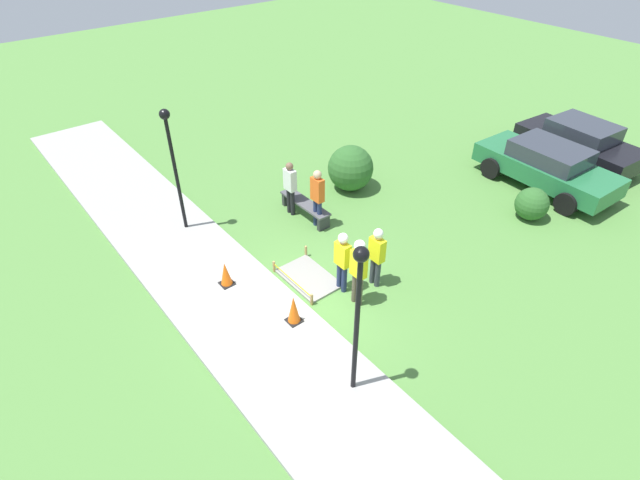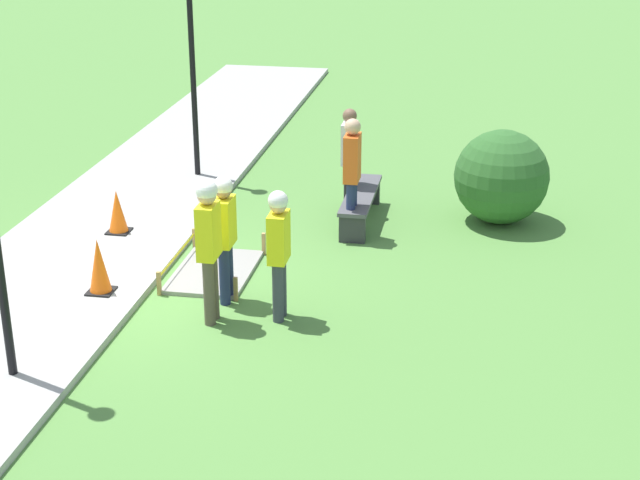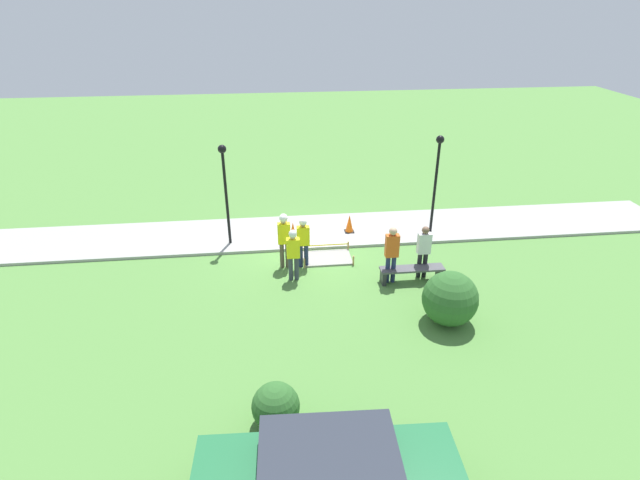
# 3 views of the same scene
# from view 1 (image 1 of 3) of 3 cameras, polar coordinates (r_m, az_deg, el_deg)

# --- Properties ---
(ground_plane) EXTENTS (60.00, 60.00, 0.00)m
(ground_plane) POSITION_cam_1_polar(r_m,az_deg,el_deg) (12.31, -2.09, -7.19)
(ground_plane) COLOR #51843D
(sidewalk) EXTENTS (28.00, 2.79, 0.10)m
(sidewalk) POSITION_cam_1_polar(r_m,az_deg,el_deg) (11.75, -7.62, -9.90)
(sidewalk) COLOR #9E9E99
(sidewalk) RESTS_ON ground_plane
(wet_concrete_patch) EXTENTS (1.66, 1.10, 0.34)m
(wet_concrete_patch) POSITION_cam_1_polar(r_m,az_deg,el_deg) (12.95, -1.31, -4.35)
(wet_concrete_patch) COLOR gray
(wet_concrete_patch) RESTS_ON ground_plane
(traffic_cone_near_patch) EXTENTS (0.34, 0.34, 0.67)m
(traffic_cone_near_patch) POSITION_cam_1_polar(r_m,az_deg,el_deg) (12.68, -10.74, -3.82)
(traffic_cone_near_patch) COLOR black
(traffic_cone_near_patch) RESTS_ON sidewalk
(traffic_cone_far_patch) EXTENTS (0.34, 0.34, 0.75)m
(traffic_cone_far_patch) POSITION_cam_1_polar(r_m,az_deg,el_deg) (11.49, -3.03, -7.91)
(traffic_cone_far_patch) COLOR black
(traffic_cone_far_patch) RESTS_ON sidewalk
(park_bench) EXTENTS (1.98, 0.44, 0.48)m
(park_bench) POSITION_cam_1_polar(r_m,az_deg,el_deg) (15.15, -1.72, 3.89)
(park_bench) COLOR #2D2D33
(park_bench) RESTS_ON ground_plane
(worker_supervisor) EXTENTS (0.40, 0.25, 1.70)m
(worker_supervisor) POSITION_cam_1_polar(r_m,az_deg,el_deg) (12.27, 6.51, -1.44)
(worker_supervisor) COLOR #383D47
(worker_supervisor) RESTS_ON ground_plane
(worker_assistant) EXTENTS (0.40, 0.25, 1.72)m
(worker_assistant) POSITION_cam_1_polar(r_m,az_deg,el_deg) (12.04, 2.58, -2.00)
(worker_assistant) COLOR navy
(worker_assistant) RESTS_ON ground_plane
(worker_trainee) EXTENTS (0.40, 0.27, 1.88)m
(worker_trainee) POSITION_cam_1_polar(r_m,az_deg,el_deg) (11.60, 4.43, -3.04)
(worker_trainee) COLOR brown
(worker_trainee) RESTS_ON ground_plane
(bystander_in_orange_shirt) EXTENTS (0.40, 0.24, 1.86)m
(bystander_in_orange_shirt) POSITION_cam_1_polar(r_m,az_deg,el_deg) (14.29, -0.30, 5.14)
(bystander_in_orange_shirt) COLOR navy
(bystander_in_orange_shirt) RESTS_ON ground_plane
(bystander_in_gray_shirt) EXTENTS (0.40, 0.23, 1.73)m
(bystander_in_gray_shirt) POSITION_cam_1_polar(r_m,az_deg,el_deg) (14.96, -3.43, 6.26)
(bystander_in_gray_shirt) COLOR black
(bystander_in_gray_shirt) RESTS_ON ground_plane
(lamppost_near) EXTENTS (0.28, 0.28, 3.53)m
(lamppost_near) POSITION_cam_1_polar(r_m,az_deg,el_deg) (8.82, 4.39, -7.00)
(lamppost_near) COLOR black
(lamppost_near) RESTS_ON sidewalk
(lamppost_far) EXTENTS (0.28, 0.28, 3.60)m
(lamppost_far) POSITION_cam_1_polar(r_m,az_deg,el_deg) (14.01, -16.56, 9.52)
(lamppost_far) COLOR black
(lamppost_far) RESTS_ON sidewalk
(parked_car_black) EXTENTS (4.34, 2.35, 1.51)m
(parked_car_black) POSITION_cam_1_polar(r_m,az_deg,el_deg) (20.22, 27.52, 9.88)
(parked_car_black) COLOR black
(parked_car_black) RESTS_ON ground_plane
(parked_car_green) EXTENTS (4.62, 2.23, 1.48)m
(parked_car_green) POSITION_cam_1_polar(r_m,az_deg,el_deg) (18.07, 24.50, 7.79)
(parked_car_green) COLOR #236B3D
(parked_car_green) RESTS_ON ground_plane
(shrub_rounded_near) EXTENTS (0.99, 0.99, 0.99)m
(shrub_rounded_near) POSITION_cam_1_polar(r_m,az_deg,el_deg) (16.26, 23.06, 3.82)
(shrub_rounded_near) COLOR #2D6028
(shrub_rounded_near) RESTS_ON ground_plane
(shrub_rounded_mid) EXTENTS (1.49, 1.49, 1.49)m
(shrub_rounded_mid) POSITION_cam_1_polar(r_m,az_deg,el_deg) (16.40, 3.51, 8.20)
(shrub_rounded_mid) COLOR #2D6028
(shrub_rounded_mid) RESTS_ON ground_plane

